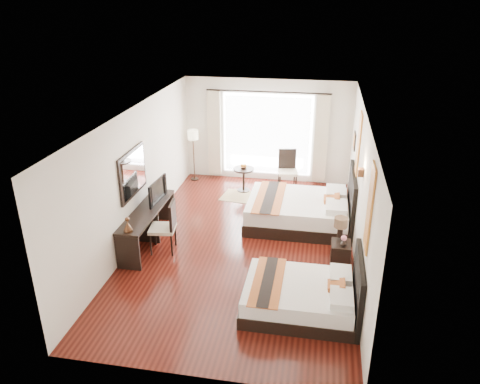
% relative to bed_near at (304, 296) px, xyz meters
% --- Properties ---
extents(floor, '(4.50, 7.50, 0.01)m').
position_rel_bed_near_xyz_m(floor, '(-1.36, 2.00, -0.28)').
color(floor, '#320D09').
rests_on(floor, ground).
extents(ceiling, '(4.50, 7.50, 0.02)m').
position_rel_bed_near_xyz_m(ceiling, '(-1.36, 2.00, 2.51)').
color(ceiling, white).
rests_on(ceiling, wall_headboard).
extents(wall_headboard, '(0.01, 7.50, 2.80)m').
position_rel_bed_near_xyz_m(wall_headboard, '(0.89, 2.00, 1.12)').
color(wall_headboard, silver).
rests_on(wall_headboard, floor).
extents(wall_desk, '(0.01, 7.50, 2.80)m').
position_rel_bed_near_xyz_m(wall_desk, '(-3.60, 2.00, 1.12)').
color(wall_desk, silver).
rests_on(wall_desk, floor).
extents(wall_window, '(4.50, 0.01, 2.80)m').
position_rel_bed_near_xyz_m(wall_window, '(-1.36, 5.74, 1.12)').
color(wall_window, silver).
rests_on(wall_window, floor).
extents(wall_entry, '(4.50, 0.01, 2.80)m').
position_rel_bed_near_xyz_m(wall_entry, '(-1.36, -1.75, 1.12)').
color(wall_entry, silver).
rests_on(wall_entry, floor).
extents(window_glass, '(2.40, 0.02, 2.20)m').
position_rel_bed_near_xyz_m(window_glass, '(-1.36, 5.73, 1.02)').
color(window_glass, white).
rests_on(window_glass, wall_window).
extents(sheer_curtain, '(2.30, 0.02, 2.10)m').
position_rel_bed_near_xyz_m(sheer_curtain, '(-1.36, 5.67, 1.02)').
color(sheer_curtain, white).
rests_on(sheer_curtain, wall_window).
extents(drape_left, '(0.35, 0.14, 2.35)m').
position_rel_bed_near_xyz_m(drape_left, '(-2.81, 5.63, 1.00)').
color(drape_left, beige).
rests_on(drape_left, floor).
extents(drape_right, '(0.35, 0.14, 2.35)m').
position_rel_bed_near_xyz_m(drape_right, '(0.09, 5.63, 1.00)').
color(drape_right, beige).
rests_on(drape_right, floor).
extents(art_panel_near, '(0.03, 0.50, 1.35)m').
position_rel_bed_near_xyz_m(art_panel_near, '(0.87, 0.00, 1.67)').
color(art_panel_near, maroon).
rests_on(art_panel_near, wall_headboard).
extents(art_panel_far, '(0.03, 0.50, 1.35)m').
position_rel_bed_near_xyz_m(art_panel_far, '(0.87, 3.14, 1.67)').
color(art_panel_far, maroon).
rests_on(art_panel_far, wall_headboard).
extents(wall_sconce, '(0.10, 0.14, 0.14)m').
position_rel_bed_near_xyz_m(wall_sconce, '(0.83, 1.59, 1.64)').
color(wall_sconce, '#462919').
rests_on(wall_sconce, wall_headboard).
extents(mirror_frame, '(0.04, 1.25, 0.95)m').
position_rel_bed_near_xyz_m(mirror_frame, '(-3.58, 1.73, 1.27)').
color(mirror_frame, black).
rests_on(mirror_frame, wall_desk).
extents(mirror_glass, '(0.01, 1.12, 0.82)m').
position_rel_bed_near_xyz_m(mirror_glass, '(-3.55, 1.73, 1.27)').
color(mirror_glass, white).
rests_on(mirror_glass, mirror_frame).
extents(bed_near, '(1.89, 1.47, 1.06)m').
position_rel_bed_near_xyz_m(bed_near, '(0.00, 0.00, 0.00)').
color(bed_near, black).
rests_on(bed_near, floor).
extents(bed_far, '(2.33, 1.82, 1.32)m').
position_rel_bed_near_xyz_m(bed_far, '(-0.22, 3.14, 0.06)').
color(bed_far, black).
rests_on(bed_far, floor).
extents(nightstand, '(0.37, 0.46, 0.44)m').
position_rel_bed_near_xyz_m(nightstand, '(0.62, 1.59, -0.06)').
color(nightstand, black).
rests_on(nightstand, floor).
extents(table_lamp, '(0.26, 0.26, 0.41)m').
position_rel_bed_near_xyz_m(table_lamp, '(0.58, 1.74, 0.50)').
color(table_lamp, black).
rests_on(table_lamp, nightstand).
extents(vase, '(0.15, 0.15, 0.12)m').
position_rel_bed_near_xyz_m(vase, '(0.65, 1.48, 0.28)').
color(vase, black).
rests_on(vase, nightstand).
extents(console_desk, '(0.50, 2.20, 0.76)m').
position_rel_bed_near_xyz_m(console_desk, '(-3.35, 1.73, 0.10)').
color(console_desk, black).
rests_on(console_desk, floor).
extents(television, '(0.17, 0.86, 0.49)m').
position_rel_bed_near_xyz_m(television, '(-3.33, 2.18, 0.72)').
color(television, black).
rests_on(television, console_desk).
extents(bronze_figurine, '(0.18, 0.18, 0.26)m').
position_rel_bed_near_xyz_m(bronze_figurine, '(-3.35, 0.77, 0.61)').
color(bronze_figurine, '#462919').
rests_on(bronze_figurine, console_desk).
extents(desk_chair, '(0.56, 0.56, 1.08)m').
position_rel_bed_near_xyz_m(desk_chair, '(-2.91, 1.46, 0.05)').
color(desk_chair, '#BFB693').
rests_on(desk_chair, floor).
extents(floor_lamp, '(0.29, 0.29, 1.44)m').
position_rel_bed_near_xyz_m(floor_lamp, '(-3.34, 5.34, 0.93)').
color(floor_lamp, black).
rests_on(floor_lamp, floor).
extents(side_table, '(0.55, 0.55, 0.63)m').
position_rel_bed_near_xyz_m(side_table, '(-1.85, 4.80, 0.04)').
color(side_table, black).
rests_on(side_table, floor).
extents(fruit_bowl, '(0.20, 0.20, 0.05)m').
position_rel_bed_near_xyz_m(fruit_bowl, '(-1.85, 4.80, 0.38)').
color(fruit_bowl, '#402E17').
rests_on(fruit_bowl, side_table).
extents(window_chair, '(0.58, 0.58, 1.08)m').
position_rel_bed_near_xyz_m(window_chair, '(-0.72, 5.10, 0.05)').
color(window_chair, '#BFB693').
rests_on(window_chair, floor).
extents(jute_rug, '(1.24, 0.92, 0.01)m').
position_rel_bed_near_xyz_m(jute_rug, '(-1.76, 4.38, -0.27)').
color(jute_rug, '#A28261').
rests_on(jute_rug, floor).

